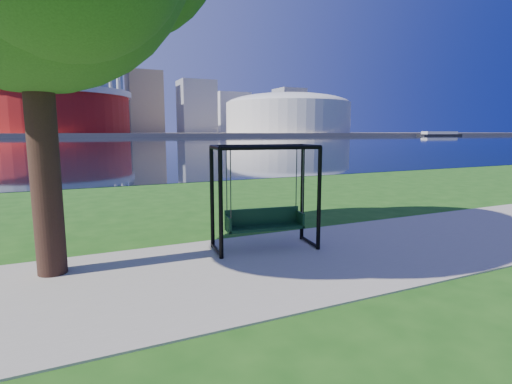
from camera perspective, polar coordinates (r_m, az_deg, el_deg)
ground at (r=8.05m, az=1.36°, el=-9.15°), size 900.00×900.00×0.00m
path at (r=7.62m, az=3.08°, el=-10.07°), size 120.00×4.00×0.03m
river at (r=108.93m, az=-23.65°, el=6.54°), size 900.00×180.00×0.02m
far_bank at (r=312.87m, az=-24.91°, el=7.49°), size 900.00×228.00×2.00m
stadium at (r=242.22m, az=-27.31°, el=10.39°), size 83.00×83.00×32.00m
arena at (r=279.00m, az=4.56°, el=11.27°), size 84.00×84.00×26.56m
skyline at (r=327.95m, az=-26.09°, el=13.54°), size 392.00×66.00×96.50m
swing at (r=8.29m, az=1.24°, el=-1.09°), size 2.25×1.21×2.19m
barge at (r=291.05m, az=24.74°, el=7.54°), size 30.34×12.65×2.94m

